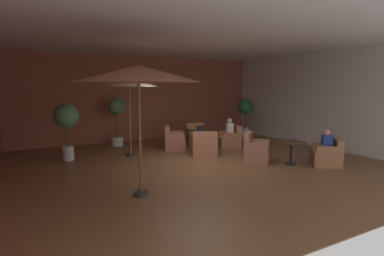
% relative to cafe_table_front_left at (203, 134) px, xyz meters
% --- Properties ---
extents(ground_plane, '(10.66, 9.85, 0.02)m').
position_rel_cafe_table_front_left_xyz_m(ground_plane, '(-1.21, -1.90, -0.56)').
color(ground_plane, brown).
extents(wall_back_brick, '(10.66, 0.08, 3.54)m').
position_rel_cafe_table_front_left_xyz_m(wall_back_brick, '(-1.21, 2.99, 1.22)').
color(wall_back_brick, '#92523B').
rests_on(wall_back_brick, ground_plane).
extents(wall_right_plain, '(0.08, 9.85, 3.54)m').
position_rel_cafe_table_front_left_xyz_m(wall_right_plain, '(4.08, -1.90, 1.22)').
color(wall_right_plain, silver).
rests_on(wall_right_plain, ground_plane).
extents(ceiling_slab, '(10.66, 9.85, 0.06)m').
position_rel_cafe_table_front_left_xyz_m(ceiling_slab, '(-1.21, -1.90, 3.02)').
color(ceiling_slab, silver).
rests_on(ceiling_slab, wall_back_brick).
extents(cafe_table_front_left, '(0.75, 0.75, 0.68)m').
position_rel_cafe_table_front_left_xyz_m(cafe_table_front_left, '(0.00, 0.00, 0.00)').
color(cafe_table_front_left, black).
rests_on(cafe_table_front_left, ground_plane).
extents(armchair_front_left_north, '(0.97, 0.99, 0.88)m').
position_rel_cafe_table_front_left_xyz_m(armchair_front_left_north, '(-0.96, 0.43, -0.23)').
color(armchair_front_left_north, '#AA674F').
rests_on(armchair_front_left_north, ground_plane).
extents(armchair_front_left_east, '(1.07, 1.05, 0.83)m').
position_rel_cafe_table_front_left_xyz_m(armchair_front_left_east, '(-0.48, -0.94, -0.25)').
color(armchair_front_left_east, '#B36B4D').
rests_on(armchair_front_left_east, ground_plane).
extents(armchair_front_left_south, '(0.96, 0.96, 0.86)m').
position_rel_cafe_table_front_left_xyz_m(armchair_front_left_south, '(0.99, -0.36, -0.24)').
color(armchair_front_left_south, '#A36645').
rests_on(armchair_front_left_south, ground_plane).
extents(armchair_front_left_west, '(0.88, 0.88, 0.81)m').
position_rel_cafe_table_front_left_xyz_m(armchair_front_left_west, '(0.30, 1.00, -0.24)').
color(armchair_front_left_west, '#AC7448').
rests_on(armchair_front_left_west, ground_plane).
extents(cafe_table_front_right, '(0.69, 0.69, 0.68)m').
position_rel_cafe_table_front_left_xyz_m(cafe_table_front_right, '(1.16, -3.16, -0.04)').
color(cafe_table_front_right, black).
rests_on(cafe_table_front_right, ground_plane).
extents(armchair_front_right_north, '(1.06, 1.06, 0.89)m').
position_rel_cafe_table_front_left_xyz_m(armchair_front_right_north, '(0.46, -2.42, -0.23)').
color(armchair_front_right_north, '#A56C54').
rests_on(armchair_front_right_north, ground_plane).
extents(armchair_front_right_east, '(1.06, 1.06, 0.81)m').
position_rel_cafe_table_front_left_xyz_m(armchair_front_right_east, '(1.94, -3.80, -0.25)').
color(armchair_front_right_east, '#A9734C').
rests_on(armchair_front_right_east, ground_plane).
extents(patio_umbrella_tall_red, '(2.58, 2.58, 2.71)m').
position_rel_cafe_table_front_left_xyz_m(patio_umbrella_tall_red, '(-3.59, -3.54, 1.97)').
color(patio_umbrella_tall_red, '#2D2D2D').
rests_on(patio_umbrella_tall_red, ground_plane).
extents(patio_umbrella_center_beige, '(1.90, 1.90, 2.66)m').
position_rel_cafe_table_front_left_xyz_m(patio_umbrella_center_beige, '(-2.68, 0.15, 1.89)').
color(patio_umbrella_center_beige, '#2D2D2D').
rests_on(patio_umbrella_center_beige, ground_plane).
extents(potted_tree_left_corner, '(0.67, 0.67, 1.74)m').
position_rel_cafe_table_front_left_xyz_m(potted_tree_left_corner, '(2.94, 1.26, 0.64)').
color(potted_tree_left_corner, silver).
rests_on(potted_tree_left_corner, ground_plane).
extents(potted_tree_mid_left, '(0.65, 0.65, 1.85)m').
position_rel_cafe_table_front_left_xyz_m(potted_tree_mid_left, '(-2.59, 2.16, 0.69)').
color(potted_tree_mid_left, beige).
rests_on(potted_tree_mid_left, ground_plane).
extents(potted_tree_mid_right, '(0.75, 0.75, 1.77)m').
position_rel_cafe_table_front_left_xyz_m(potted_tree_mid_right, '(-4.57, 0.51, 0.71)').
color(potted_tree_mid_right, silver).
rests_on(potted_tree_mid_right, ground_plane).
extents(patron_blue_shirt, '(0.33, 0.39, 0.69)m').
position_rel_cafe_table_front_left_xyz_m(patron_blue_shirt, '(0.95, -0.35, 0.18)').
color(patron_blue_shirt, silver).
rests_on(patron_blue_shirt, ground_plane).
extents(patron_by_window, '(0.42, 0.43, 0.63)m').
position_rel_cafe_table_front_left_xyz_m(patron_by_window, '(1.92, -3.78, 0.15)').
color(patron_by_window, '#283FA3').
rests_on(patron_by_window, ground_plane).
extents(iced_drink_cup, '(0.08, 0.08, 0.11)m').
position_rel_cafe_table_front_left_xyz_m(iced_drink_cup, '(-0.09, 0.10, 0.19)').
color(iced_drink_cup, white).
rests_on(iced_drink_cup, cafe_table_front_left).
extents(open_laptop, '(0.36, 0.30, 0.20)m').
position_rel_cafe_table_front_left_xyz_m(open_laptop, '(-0.12, -0.03, 0.18)').
color(open_laptop, '#9EA0A5').
rests_on(open_laptop, cafe_table_front_left).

